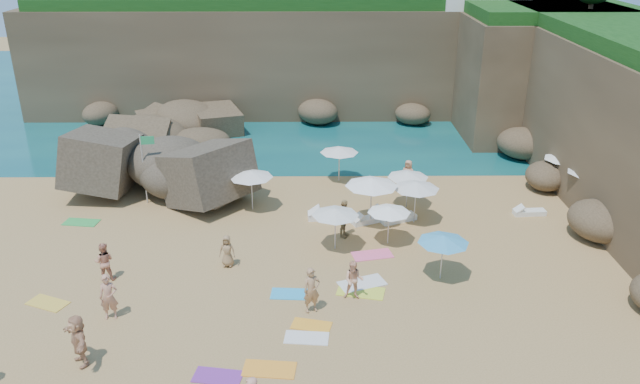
{
  "coord_description": "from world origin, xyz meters",
  "views": [
    {
      "loc": [
        1.75,
        -24.03,
        13.6
      ],
      "look_at": [
        2.0,
        3.0,
        2.0
      ],
      "focal_mm": 35.0,
      "sensor_mm": 36.0,
      "label": 1
    }
  ],
  "objects_px": {
    "rock_outcrop": "(170,187)",
    "person_stand_3": "(344,219)",
    "person_stand_0": "(109,297)",
    "person_stand_2": "(224,180)",
    "person_stand_5": "(228,156)",
    "flag_pole": "(145,160)",
    "parasol_2": "(416,185)",
    "parasol_0": "(251,174)",
    "parasol_1": "(339,150)",
    "lounger_0": "(328,216)",
    "person_stand_1": "(104,261)",
    "person_stand_4": "(408,174)"
  },
  "relations": [
    {
      "from": "person_stand_0",
      "to": "person_stand_1",
      "type": "distance_m",
      "value": 2.99
    },
    {
      "from": "rock_outcrop",
      "to": "person_stand_5",
      "type": "height_order",
      "value": "rock_outcrop"
    },
    {
      "from": "parasol_2",
      "to": "person_stand_4",
      "type": "distance_m",
      "value": 4.56
    },
    {
      "from": "parasol_1",
      "to": "person_stand_3",
      "type": "relative_size",
      "value": 1.16
    },
    {
      "from": "person_stand_5",
      "to": "parasol_0",
      "type": "bearing_deg",
      "value": -60.32
    },
    {
      "from": "person_stand_1",
      "to": "parasol_1",
      "type": "bearing_deg",
      "value": -138.23
    },
    {
      "from": "parasol_1",
      "to": "lounger_0",
      "type": "xyz_separation_m",
      "value": [
        -0.72,
        -5.03,
        -1.74
      ]
    },
    {
      "from": "parasol_1",
      "to": "parasol_2",
      "type": "distance_m",
      "value": 6.52
    },
    {
      "from": "flag_pole",
      "to": "lounger_0",
      "type": "bearing_deg",
      "value": -12.18
    },
    {
      "from": "lounger_0",
      "to": "person_stand_3",
      "type": "bearing_deg",
      "value": -74.56
    },
    {
      "from": "person_stand_5",
      "to": "person_stand_2",
      "type": "bearing_deg",
      "value": -74.46
    },
    {
      "from": "rock_outcrop",
      "to": "flag_pole",
      "type": "xyz_separation_m",
      "value": [
        -0.62,
        -2.2,
        2.42
      ]
    },
    {
      "from": "person_stand_4",
      "to": "person_stand_5",
      "type": "height_order",
      "value": "person_stand_4"
    },
    {
      "from": "person_stand_3",
      "to": "parasol_2",
      "type": "bearing_deg",
      "value": -34.88
    },
    {
      "from": "person_stand_1",
      "to": "person_stand_2",
      "type": "relative_size",
      "value": 1.05
    },
    {
      "from": "person_stand_0",
      "to": "person_stand_3",
      "type": "height_order",
      "value": "person_stand_3"
    },
    {
      "from": "person_stand_0",
      "to": "person_stand_5",
      "type": "bearing_deg",
      "value": 73.61
    },
    {
      "from": "flag_pole",
      "to": "person_stand_0",
      "type": "bearing_deg",
      "value": -83.94
    },
    {
      "from": "parasol_2",
      "to": "lounger_0",
      "type": "xyz_separation_m",
      "value": [
        -4.24,
        0.45,
        -1.82
      ]
    },
    {
      "from": "rock_outcrop",
      "to": "person_stand_3",
      "type": "distance_m",
      "value": 11.41
    },
    {
      "from": "flag_pole",
      "to": "parasol_2",
      "type": "bearing_deg",
      "value": -10.32
    },
    {
      "from": "parasol_2",
      "to": "person_stand_0",
      "type": "xyz_separation_m",
      "value": [
        -12.59,
        -8.1,
        -1.06
      ]
    },
    {
      "from": "parasol_0",
      "to": "person_stand_0",
      "type": "distance_m",
      "value": 10.73
    },
    {
      "from": "person_stand_3",
      "to": "person_stand_4",
      "type": "distance_m",
      "value": 7.08
    },
    {
      "from": "rock_outcrop",
      "to": "lounger_0",
      "type": "distance_m",
      "value": 9.82
    },
    {
      "from": "parasol_0",
      "to": "person_stand_1",
      "type": "height_order",
      "value": "parasol_0"
    },
    {
      "from": "person_stand_0",
      "to": "person_stand_1",
      "type": "xyz_separation_m",
      "value": [
        -1.05,
        2.8,
        -0.09
      ]
    },
    {
      "from": "rock_outcrop",
      "to": "person_stand_1",
      "type": "bearing_deg",
      "value": -93.08
    },
    {
      "from": "rock_outcrop",
      "to": "flag_pole",
      "type": "bearing_deg",
      "value": -105.65
    },
    {
      "from": "rock_outcrop",
      "to": "parasol_2",
      "type": "distance_m",
      "value": 14.05
    },
    {
      "from": "lounger_0",
      "to": "person_stand_0",
      "type": "xyz_separation_m",
      "value": [
        -8.34,
        -8.55,
        0.76
      ]
    },
    {
      "from": "person_stand_0",
      "to": "person_stand_2",
      "type": "distance_m",
      "value": 12.11
    },
    {
      "from": "person_stand_2",
      "to": "person_stand_3",
      "type": "relative_size",
      "value": 0.85
    },
    {
      "from": "person_stand_0",
      "to": "person_stand_2",
      "type": "bearing_deg",
      "value": 69.37
    },
    {
      "from": "rock_outcrop",
      "to": "person_stand_1",
      "type": "xyz_separation_m",
      "value": [
        -0.54,
        -9.98,
        0.83
      ]
    },
    {
      "from": "lounger_0",
      "to": "person_stand_0",
      "type": "bearing_deg",
      "value": -137.52
    },
    {
      "from": "person_stand_1",
      "to": "flag_pole",
      "type": "bearing_deg",
      "value": -94.5
    },
    {
      "from": "person_stand_2",
      "to": "person_stand_0",
      "type": "bearing_deg",
      "value": 112.33
    },
    {
      "from": "rock_outcrop",
      "to": "person_stand_5",
      "type": "relative_size",
      "value": 5.84
    },
    {
      "from": "person_stand_1",
      "to": "person_stand_4",
      "type": "height_order",
      "value": "person_stand_1"
    },
    {
      "from": "person_stand_2",
      "to": "person_stand_3",
      "type": "bearing_deg",
      "value": 175.53
    },
    {
      "from": "person_stand_5",
      "to": "person_stand_3",
      "type": "bearing_deg",
      "value": -43.13
    },
    {
      "from": "parasol_2",
      "to": "person_stand_3",
      "type": "height_order",
      "value": "parasol_2"
    },
    {
      "from": "flag_pole",
      "to": "parasol_0",
      "type": "bearing_deg",
      "value": -8.94
    },
    {
      "from": "person_stand_2",
      "to": "flag_pole",
      "type": "bearing_deg",
      "value": 52.79
    },
    {
      "from": "flag_pole",
      "to": "person_stand_2",
      "type": "distance_m",
      "value": 4.32
    },
    {
      "from": "parasol_0",
      "to": "person_stand_1",
      "type": "bearing_deg",
      "value": -128.36
    },
    {
      "from": "flag_pole",
      "to": "person_stand_1",
      "type": "bearing_deg",
      "value": -89.43
    },
    {
      "from": "rock_outcrop",
      "to": "person_stand_5",
      "type": "distance_m",
      "value": 4.3
    },
    {
      "from": "parasol_2",
      "to": "person_stand_1",
      "type": "distance_m",
      "value": 14.67
    }
  ]
}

